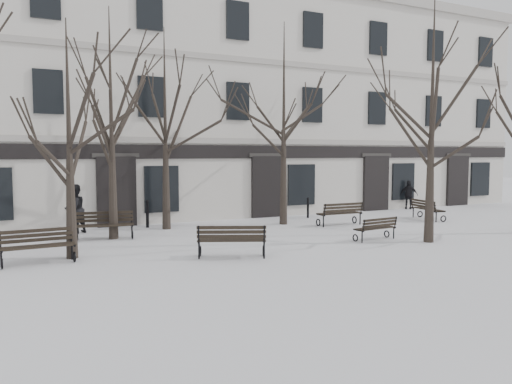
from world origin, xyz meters
TOP-DOWN VIEW (x-y plane):
  - ground at (0.00, 0.00)m, footprint 100.00×100.00m
  - building at (0.00, 12.96)m, footprint 40.40×10.20m
  - tree_1 at (-5.85, 2.08)m, footprint 4.76×4.76m
  - tree_2 at (5.39, -0.47)m, footprint 5.79×5.79m
  - tree_4 at (-4.18, 4.92)m, footprint 5.65×5.65m
  - tree_5 at (-1.85, 6.36)m, footprint 5.56×5.56m
  - tree_6 at (3.05, 5.53)m, footprint 5.96×5.96m
  - bench_0 at (-6.77, 1.68)m, footprint 1.94×0.80m
  - bench_1 at (-1.69, 0.08)m, footprint 2.06×1.45m
  - bench_2 at (3.99, 0.58)m, footprint 1.67×0.76m
  - bench_3 at (-4.47, 4.94)m, footprint 2.04×1.02m
  - bench_4 at (5.01, 4.11)m, footprint 1.97×0.73m
  - bench_5 at (9.66, 3.92)m, footprint 0.98×1.93m
  - bollard_a at (-2.45, 7.05)m, footprint 0.15×0.15m
  - bollard_b at (5.10, 6.84)m, footprint 0.12×0.12m
  - pedestrian_b at (-5.28, 6.71)m, footprint 1.15×1.13m
  - pedestrian_c at (12.05, 7.63)m, footprint 0.95×0.88m

SIDE VIEW (x-z plane):
  - ground at x=0.00m, z-range 0.00..0.00m
  - pedestrian_b at x=-5.28m, z-range -0.94..0.94m
  - pedestrian_c at x=12.05m, z-range -0.78..0.78m
  - bench_2 at x=3.99m, z-range 0.04..0.85m
  - bench_5 at x=9.66m, z-range 0.04..0.97m
  - bollard_b at x=5.10m, z-range 0.03..1.00m
  - bench_0 at x=-6.77m, z-range 0.04..1.00m
  - bench_3 at x=-4.47m, z-range 0.04..1.03m
  - bench_4 at x=5.01m, z-range 0.04..1.03m
  - bench_1 at x=-1.69m, z-range 0.04..1.04m
  - bollard_a at x=-2.45m, z-range 0.04..1.18m
  - tree_1 at x=-5.85m, z-range 0.85..7.65m
  - tree_5 at x=-1.85m, z-range 0.99..8.93m
  - tree_4 at x=-4.18m, z-range 1.01..9.09m
  - tree_2 at x=5.39m, z-range 1.03..9.30m
  - tree_6 at x=3.05m, z-range 1.07..9.58m
  - building at x=0.00m, z-range -0.18..11.22m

